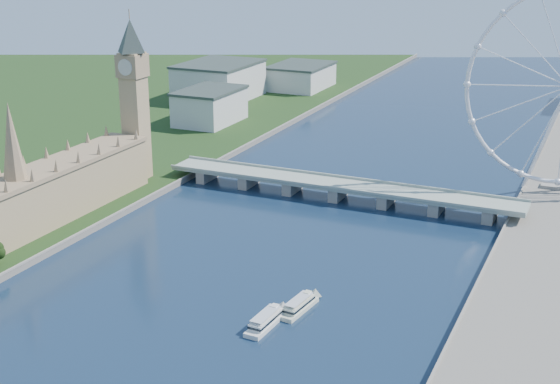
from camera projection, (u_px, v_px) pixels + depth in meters
The scene contains 6 objects.
parliament_range at pixel (19, 206), 401.46m from camera, with size 24.00×200.00×70.00m.
big_ben at pixel (133, 79), 479.69m from camera, with size 20.02×20.02×110.00m.
westminster_bridge at pixel (338, 188), 468.12m from camera, with size 220.00×22.00×9.50m.
city_skyline at pixel (484, 97), 674.74m from camera, with size 505.00×280.00×32.00m.
tour_boat_near at pixel (299, 310), 330.80m from camera, with size 6.90×27.16×5.98m, color beige, non-canonical shape.
tour_boat_far at pixel (266, 326), 317.72m from camera, with size 7.19×28.21×6.22m, color silver, non-canonical shape.
Camera 1 is at (149.70, -120.28, 152.70)m, focal length 50.00 mm.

